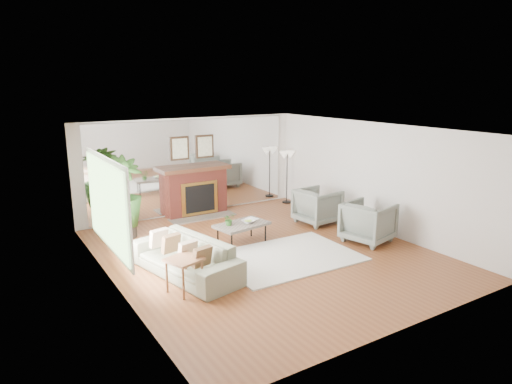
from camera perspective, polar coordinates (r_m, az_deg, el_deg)
ground at (r=9.35m, az=1.14°, el=-7.60°), size 7.00×7.00×0.00m
wall_left at (r=7.80m, az=-17.56°, el=-2.87°), size 0.02×7.00×2.50m
wall_right at (r=10.86m, az=14.50°, el=1.84°), size 0.02×7.00×2.50m
wall_back at (r=11.98m, az=-8.00°, el=3.21°), size 6.00×0.02×2.50m
mirror_panel at (r=11.97m, az=-7.97°, el=3.19°), size 5.40×0.04×2.40m
window_panel at (r=8.16m, az=-18.13°, el=-1.48°), size 0.04×2.40×1.50m
fireplace at (r=11.90m, az=-7.46°, el=0.24°), size 1.85×0.83×2.05m
area_rug at (r=9.11m, az=3.90°, el=-8.10°), size 2.74×1.99×0.03m
coffee_table at (r=9.73m, az=-1.77°, el=-4.17°), size 1.22×0.84×0.45m
sofa at (r=8.31m, az=-8.83°, el=-8.04°), size 1.37×2.43×0.67m
armchair_back at (r=11.25m, az=7.71°, el=-1.75°), size 1.01×0.99×0.86m
armchair_front at (r=10.15m, az=13.85°, el=-3.66°), size 1.15×1.13×0.87m
side_table at (r=7.61m, az=-8.97°, el=-8.86°), size 0.65×0.65×0.58m
potted_ficus at (r=10.42m, az=-16.37°, el=-0.33°), size 0.99×0.99×1.82m
floor_lamp at (r=12.90m, az=3.92°, el=4.15°), size 0.49×0.27×1.49m
tabletop_plant at (r=9.58m, az=-3.40°, el=-3.41°), size 0.26×0.24×0.26m
fruit_bowl at (r=9.75m, az=-0.99°, el=-3.70°), size 0.30×0.30×0.06m
book at (r=9.95m, az=-0.88°, el=-3.48°), size 0.25×0.30×0.02m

